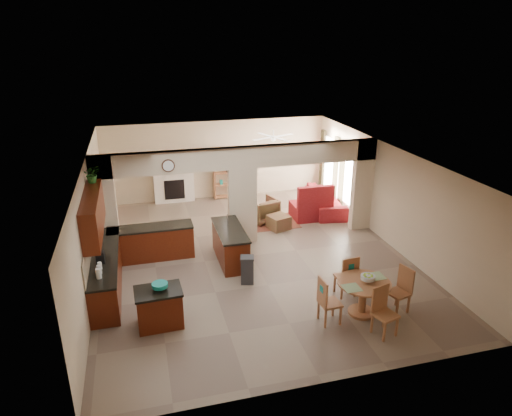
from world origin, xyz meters
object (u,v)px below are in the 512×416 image
object	(u,v)px
dining_table	(363,293)
armchair	(263,210)
kitchen_island	(159,307)
sofa	(326,200)

from	to	relation	value
dining_table	armchair	world-z (taller)	dining_table
kitchen_island	dining_table	xyz separation A→B (m)	(4.22, -0.70, 0.10)
dining_table	sofa	size ratio (longest dim) A/B	0.47
kitchen_island	sofa	world-z (taller)	kitchen_island
kitchen_island	armchair	bearing A→B (deg)	51.34
kitchen_island	dining_table	size ratio (longest dim) A/B	0.86
sofa	kitchen_island	bearing A→B (deg)	141.07
dining_table	sofa	bearing A→B (deg)	74.28
armchair	sofa	bearing A→B (deg)	173.46
sofa	dining_table	bearing A→B (deg)	173.67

